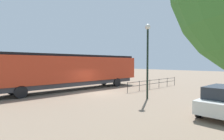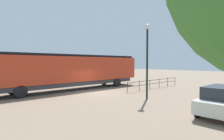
# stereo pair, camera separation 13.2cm
# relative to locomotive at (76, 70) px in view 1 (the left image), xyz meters

# --- Properties ---
(ground_plane) EXTENTS (120.00, 120.00, 0.00)m
(ground_plane) POSITION_rel_locomotive_xyz_m (3.39, 0.32, -2.23)
(ground_plane) COLOR #84705B
(locomotive) EXTENTS (2.87, 18.10, 3.95)m
(locomotive) POSITION_rel_locomotive_xyz_m (0.00, 0.00, 0.00)
(locomotive) COLOR red
(locomotive) RESTS_ON ground_plane
(lamp_post) EXTENTS (0.45, 0.45, 6.26)m
(lamp_post) POSITION_rel_locomotive_xyz_m (8.86, 1.37, 1.86)
(lamp_post) COLOR black
(lamp_post) RESTS_ON ground_plane
(platform_fence) EXTENTS (0.05, 9.63, 1.10)m
(platform_fence) POSITION_rel_locomotive_xyz_m (5.63, 7.26, -1.52)
(platform_fence) COLOR black
(platform_fence) RESTS_ON ground_plane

